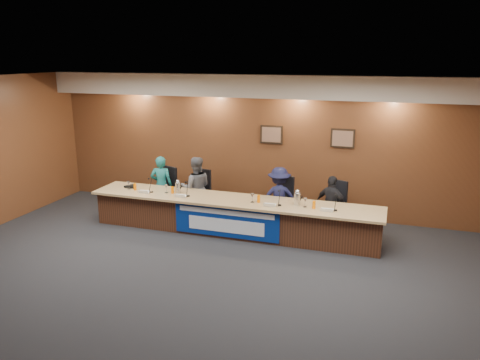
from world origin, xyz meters
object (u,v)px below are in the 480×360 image
object	(u,v)px
panelist_b	(196,188)
panelist_c	(279,198)
banner	(226,222)
office_chair_d	(332,210)
carafe_right	(297,199)
panelist_a	(161,185)
office_chair_b	(198,196)
panelist_d	(332,205)
carafe_left	(178,188)
office_chair_c	(280,204)
dais_body	(233,217)
office_chair_a	(164,193)
speakerphone	(131,186)

from	to	relation	value
panelist_b	panelist_c	distance (m)	1.93
banner	office_chair_d	bearing A→B (deg)	30.26
panelist_c	panelist_b	bearing A→B (deg)	-15.84
carafe_right	banner	bearing A→B (deg)	-163.41
panelist_a	office_chair_b	xyz separation A→B (m)	(0.87, 0.10, -0.21)
panelist_c	panelist_d	distance (m)	1.12
office_chair_d	carafe_left	xyz separation A→B (m)	(-3.17, -0.75, 0.39)
panelist_b	banner	bearing A→B (deg)	113.15
panelist_c	office_chair_c	bearing A→B (deg)	-105.84
office_chair_b	office_chair_d	distance (m)	3.04
dais_body	panelist_a	world-z (taller)	panelist_a
office_chair_d	carafe_left	bearing A→B (deg)	-141.85
carafe_left	panelist_a	bearing A→B (deg)	138.73
panelist_d	carafe_right	distance (m)	0.91
panelist_a	office_chair_d	distance (m)	3.92
carafe_right	panelist_b	bearing A→B (deg)	165.47
dais_body	office_chair_b	world-z (taller)	dais_body
dais_body	panelist_d	world-z (taller)	panelist_d
carafe_left	carafe_right	size ratio (longest dim) A/B	0.97
panelist_b	carafe_left	bearing A→B (deg)	55.26
panelist_b	office_chair_a	distance (m)	0.90
dais_body	panelist_c	xyz separation A→B (m)	(0.83, 0.62, 0.31)
panelist_c	carafe_left	world-z (taller)	panelist_c
speakerphone	panelist_b	bearing A→B (deg)	22.98
dais_body	office_chair_d	size ratio (longest dim) A/B	12.50
office_chair_d	speakerphone	distance (m)	4.43
panelist_d	office_chair_c	xyz separation A→B (m)	(-1.12, 0.10, -0.13)
panelist_d	speakerphone	distance (m)	4.41
panelist_c	office_chair_a	xyz separation A→B (m)	(-2.79, 0.10, -0.18)
panelist_a	carafe_left	distance (m)	1.00
carafe_right	panelist_c	bearing A→B (deg)	129.31
panelist_a	panelist_b	xyz separation A→B (m)	(0.87, 0.00, 0.02)
dais_body	office_chair_d	bearing A→B (deg)	20.32
panelist_c	speakerphone	xyz separation A→B (m)	(-3.25, -0.56, 0.11)
panelist_c	panelist_d	bearing A→B (deg)	164.16
office_chair_b	panelist_a	bearing A→B (deg)	-162.84
banner	panelist_b	world-z (taller)	panelist_b
dais_body	banner	world-z (taller)	banner
panelist_d	office_chair_b	distance (m)	3.05
panelist_b	panelist_d	world-z (taller)	panelist_b
banner	carafe_left	distance (m)	1.37
carafe_left	office_chair_a	bearing A→B (deg)	134.63
office_chair_c	carafe_left	bearing A→B (deg)	-143.69
panelist_d	office_chair_a	xyz separation A→B (m)	(-3.91, 0.10, -0.13)
dais_body	panelist_a	distance (m)	2.09
panelist_b	panelist_d	bearing A→B (deg)	156.57
panelist_c	office_chair_b	size ratio (longest dim) A/B	2.76
carafe_right	carafe_left	bearing A→B (deg)	-179.68
panelist_d	carafe_right	xyz separation A→B (m)	(-0.60, -0.63, 0.26)
panelist_d	office_chair_b	bearing A→B (deg)	19.72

